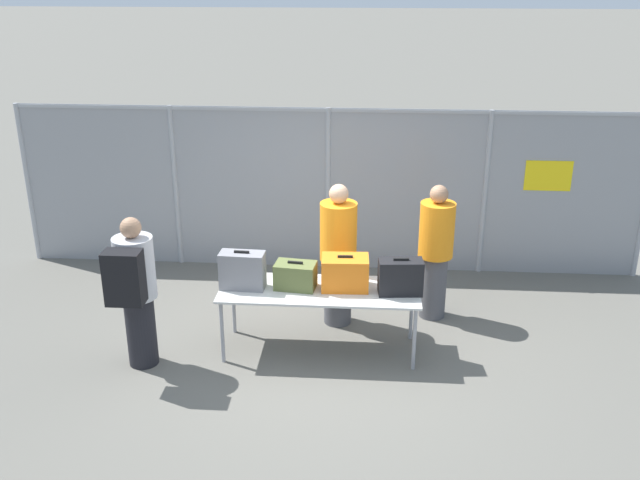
% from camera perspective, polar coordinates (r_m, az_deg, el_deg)
% --- Properties ---
extents(ground_plane, '(120.00, 120.00, 0.00)m').
position_cam_1_polar(ground_plane, '(7.83, -0.48, -8.92)').
color(ground_plane, '#605E56').
extents(fence_section, '(8.33, 0.07, 2.21)m').
position_cam_1_polar(fence_section, '(9.50, 0.76, 4.29)').
color(fence_section, '#9EA0A5').
rests_on(fence_section, ground_plane).
extents(inspection_table, '(2.11, 0.77, 0.73)m').
position_cam_1_polar(inspection_table, '(7.55, -0.03, -4.29)').
color(inspection_table, silver).
rests_on(inspection_table, ground_plane).
extents(suitcase_grey, '(0.48, 0.24, 0.42)m').
position_cam_1_polar(suitcase_grey, '(7.53, -6.22, -2.43)').
color(suitcase_grey, slate).
rests_on(suitcase_grey, inspection_table).
extents(suitcase_olive, '(0.45, 0.32, 0.30)m').
position_cam_1_polar(suitcase_olive, '(7.51, -1.98, -2.86)').
color(suitcase_olive, '#566033').
rests_on(suitcase_olive, inspection_table).
extents(suitcase_orange, '(0.51, 0.35, 0.37)m').
position_cam_1_polar(suitcase_orange, '(7.50, 2.01, -2.64)').
color(suitcase_orange, orange).
rests_on(suitcase_orange, inspection_table).
extents(suitcase_black, '(0.47, 0.26, 0.40)m').
position_cam_1_polar(suitcase_black, '(7.41, 6.45, -2.95)').
color(suitcase_black, black).
rests_on(suitcase_black, inspection_table).
extents(traveler_hooded, '(0.40, 0.62, 1.63)m').
position_cam_1_polar(traveler_hooded, '(7.40, -14.60, -3.76)').
color(traveler_hooded, black).
rests_on(traveler_hooded, ground_plane).
extents(security_worker_near, '(0.42, 0.42, 1.68)m').
position_cam_1_polar(security_worker_near, '(8.07, 1.46, -1.06)').
color(security_worker_near, '#4C4C51').
rests_on(security_worker_near, ground_plane).
extents(security_worker_far, '(0.40, 0.40, 1.63)m').
position_cam_1_polar(security_worker_far, '(8.33, 9.22, -0.83)').
color(security_worker_far, '#4C4C51').
rests_on(security_worker_far, ground_plane).
extents(utility_trailer, '(3.70, 2.06, 0.66)m').
position_cam_1_polar(utility_trailer, '(10.89, 6.51, 2.15)').
color(utility_trailer, '#4C6B47').
rests_on(utility_trailer, ground_plane).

